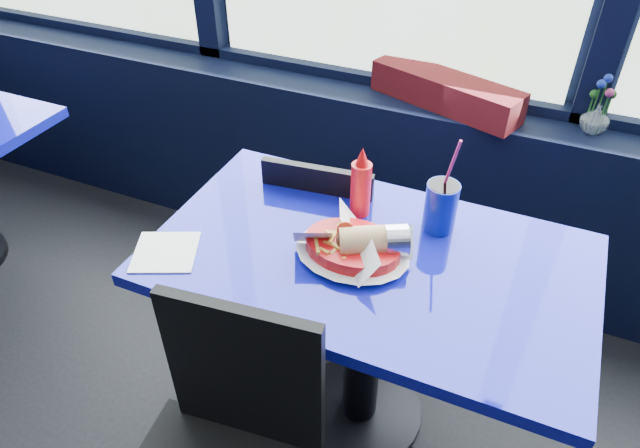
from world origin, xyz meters
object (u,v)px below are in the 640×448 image
(flower_vase, at_px, (596,115))
(food_basket, at_px, (355,245))
(planter_box, at_px, (445,91))
(ketchup_bottle, at_px, (361,185))
(chair_near_back, at_px, (332,237))
(near_table, at_px, (366,301))
(soda_cup, at_px, (441,206))

(flower_vase, relative_size, food_basket, 0.70)
(planter_box, distance_m, flower_vase, 0.53)
(ketchup_bottle, bearing_deg, food_basket, -73.32)
(chair_near_back, bearing_deg, flower_vase, -150.68)
(chair_near_back, bearing_deg, near_table, 120.23)
(flower_vase, bearing_deg, near_table, -120.29)
(planter_box, bearing_deg, food_basket, -72.14)
(flower_vase, distance_m, soda_cup, 0.78)
(chair_near_back, bearing_deg, ketchup_bottle, 126.94)
(flower_vase, relative_size, soda_cup, 0.66)
(planter_box, xyz_separation_m, soda_cup, (0.16, -0.67, -0.03))
(soda_cup, bearing_deg, flower_vase, 61.55)
(ketchup_bottle, relative_size, soda_cup, 0.71)
(ketchup_bottle, bearing_deg, planter_box, 83.61)
(planter_box, height_order, soda_cup, soda_cup)
(planter_box, xyz_separation_m, flower_vase, (0.53, 0.01, 0.00))
(planter_box, bearing_deg, ketchup_bottle, -77.19)
(chair_near_back, relative_size, planter_box, 1.43)
(near_table, distance_m, ketchup_bottle, 0.34)
(near_table, xyz_separation_m, flower_vase, (0.51, 0.87, 0.29))
(food_basket, distance_m, soda_cup, 0.28)
(ketchup_bottle, xyz_separation_m, soda_cup, (0.23, 0.02, -0.02))
(chair_near_back, relative_size, ketchup_bottle, 3.73)
(planter_box, bearing_deg, near_table, -69.77)
(near_table, xyz_separation_m, soda_cup, (0.14, 0.19, 0.26))
(near_table, relative_size, chair_near_back, 1.43)
(near_table, relative_size, food_basket, 4.07)
(chair_near_back, relative_size, soda_cup, 2.66)
(chair_near_back, distance_m, ketchup_bottle, 0.43)
(flower_vase, height_order, ketchup_bottle, flower_vase)
(near_table, xyz_separation_m, planter_box, (-0.02, 0.86, 0.29))
(food_basket, bearing_deg, chair_near_back, 117.95)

